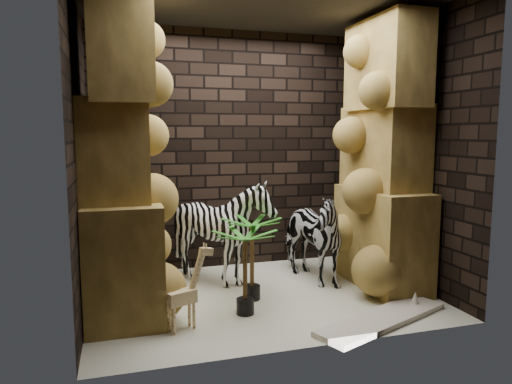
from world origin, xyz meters
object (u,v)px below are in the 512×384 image
object	(u,v)px
zebra_right	(308,228)
giraffe_toy	(181,288)
surfboard	(382,319)
palm_front	(252,258)
palm_back	(245,272)
zebra_left	(222,237)

from	to	relation	value
zebra_right	giraffe_toy	xyz separation A→B (m)	(-1.59, -0.98, -0.24)
zebra_right	surfboard	xyz separation A→B (m)	(0.20, -1.31, -0.60)
palm_front	surfboard	world-z (taller)	palm_front
palm_back	giraffe_toy	bearing A→B (deg)	-162.20
palm_front	palm_back	distance (m)	0.40
palm_back	surfboard	distance (m)	1.34
palm_front	surfboard	size ratio (longest dim) A/B	0.59
giraffe_toy	palm_front	xyz separation A→B (m)	(0.80, 0.56, 0.06)
giraffe_toy	palm_back	world-z (taller)	palm_back
zebra_right	palm_back	size ratio (longest dim) A/B	1.51
palm_front	surfboard	xyz separation A→B (m)	(0.99, -0.90, -0.41)
giraffe_toy	surfboard	size ratio (longest dim) A/B	0.51
zebra_left	surfboard	distance (m)	1.95
zebra_left	palm_front	bearing A→B (deg)	-70.40
zebra_right	surfboard	bearing A→B (deg)	-93.18
zebra_right	palm_back	world-z (taller)	zebra_right
zebra_right	palm_back	distance (m)	1.25
zebra_right	palm_front	world-z (taller)	zebra_right
palm_front	zebra_left	bearing A→B (deg)	108.39
zebra_left	giraffe_toy	size ratio (longest dim) A/B	1.60
zebra_right	surfboard	size ratio (longest dim) A/B	0.84
palm_front	palm_back	size ratio (longest dim) A/B	1.06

